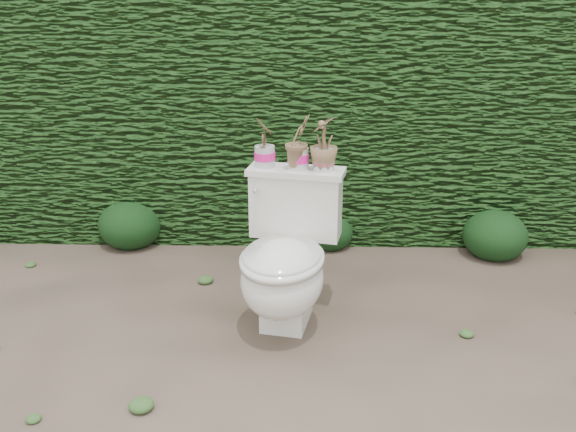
{
  "coord_description": "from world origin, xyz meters",
  "views": [
    {
      "loc": [
        -0.13,
        -2.86,
        1.72
      ],
      "look_at": [
        -0.2,
        0.22,
        0.55
      ],
      "focal_mm": 40.0,
      "sensor_mm": 36.0,
      "label": 1
    }
  ],
  "objects_px": {
    "potted_plant_left": "(265,144)",
    "potted_plant_right": "(324,145)",
    "potted_plant_center": "(298,143)",
    "toilet": "(286,262)"
  },
  "relations": [
    {
      "from": "toilet",
      "to": "potted_plant_right",
      "type": "relative_size",
      "value": 2.94
    },
    {
      "from": "toilet",
      "to": "potted_plant_center",
      "type": "xyz_separation_m",
      "value": [
        0.06,
        0.23,
        0.55
      ]
    },
    {
      "from": "potted_plant_left",
      "to": "potted_plant_center",
      "type": "bearing_deg",
      "value": -120.33
    },
    {
      "from": "toilet",
      "to": "potted_plant_left",
      "type": "bearing_deg",
      "value": 124.74
    },
    {
      "from": "toilet",
      "to": "potted_plant_right",
      "type": "height_order",
      "value": "potted_plant_right"
    },
    {
      "from": "toilet",
      "to": "potted_plant_center",
      "type": "height_order",
      "value": "potted_plant_center"
    },
    {
      "from": "potted_plant_center",
      "to": "potted_plant_left",
      "type": "bearing_deg",
      "value": 117.48
    },
    {
      "from": "potted_plant_right",
      "to": "potted_plant_center",
      "type": "bearing_deg",
      "value": -90.0
    },
    {
      "from": "potted_plant_left",
      "to": "potted_plant_right",
      "type": "xyz_separation_m",
      "value": [
        0.3,
        -0.06,
        0.01
      ]
    },
    {
      "from": "potted_plant_left",
      "to": "potted_plant_center",
      "type": "height_order",
      "value": "potted_plant_center"
    }
  ]
}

